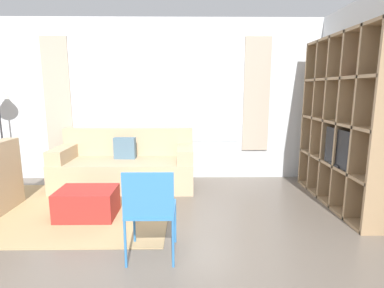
# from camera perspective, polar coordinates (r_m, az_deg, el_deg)

# --- Properties ---
(ground_plane) EXTENTS (16.00, 16.00, 0.00)m
(ground_plane) POSITION_cam_1_polar(r_m,az_deg,el_deg) (2.72, -12.69, -24.60)
(ground_plane) COLOR #665B51
(wall_back) EXTENTS (6.68, 0.11, 2.70)m
(wall_back) POSITION_cam_1_polar(r_m,az_deg,el_deg) (5.19, -6.53, 8.25)
(wall_back) COLOR silver
(wall_back) RESTS_ON ground_plane
(wall_right) EXTENTS (0.07, 4.16, 2.70)m
(wall_right) POSITION_cam_1_polar(r_m,az_deg,el_deg) (4.30, 31.13, 6.28)
(wall_right) COLOR silver
(wall_right) RESTS_ON ground_plane
(area_rug) EXTENTS (2.84, 1.99, 0.01)m
(area_rug) POSITION_cam_1_polar(r_m,az_deg,el_deg) (4.35, -23.77, -11.31)
(area_rug) COLOR tan
(area_rug) RESTS_ON ground_plane
(shelving_unit) EXTENTS (0.37, 1.88, 2.24)m
(shelving_unit) POSITION_cam_1_polar(r_m,az_deg,el_deg) (4.43, 27.14, 3.65)
(shelving_unit) COLOR silver
(shelving_unit) RESTS_ON ground_plane
(couch_main) EXTENTS (2.15, 0.91, 0.91)m
(couch_main) POSITION_cam_1_polar(r_m,az_deg,el_deg) (4.94, -12.43, -4.20)
(couch_main) COLOR tan
(couch_main) RESTS_ON ground_plane
(ottoman) EXTENTS (0.69, 0.49, 0.36)m
(ottoman) POSITION_cam_1_polar(r_m,az_deg,el_deg) (3.93, -19.30, -10.61)
(ottoman) COLOR #A82823
(ottoman) RESTS_ON ground_plane
(folding_chair) EXTENTS (0.44, 0.46, 0.86)m
(folding_chair) POSITION_cam_1_polar(r_m,az_deg,el_deg) (2.76, -7.97, -11.64)
(folding_chair) COLOR #3375B7
(folding_chair) RESTS_ON ground_plane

